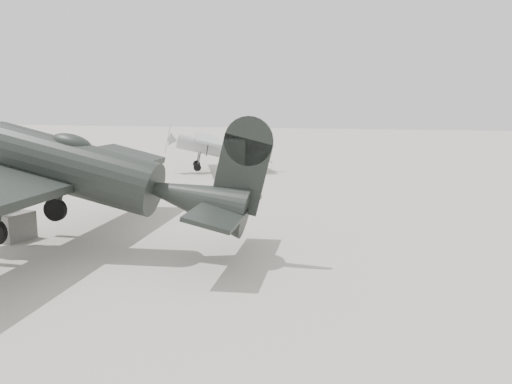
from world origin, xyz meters
TOP-DOWN VIEW (x-y plane):
  - ground at (0.00, 0.00)m, footprint 160.00×160.00m
  - lowwing_monoplane at (-3.45, -2.46)m, footprint 9.88×13.83m
  - highwing_monoplane at (-6.27, 15.57)m, footprint 7.17×9.41m
  - equipment_block at (-7.14, -2.00)m, footprint 1.90×1.31m

SIDE VIEW (x-z plane):
  - ground at x=0.00m, z-range 0.00..0.00m
  - equipment_block at x=-7.14m, z-range 0.00..0.90m
  - highwing_monoplane at x=-6.27m, z-range 0.35..3.09m
  - lowwing_monoplane at x=-3.45m, z-range 0.13..4.58m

